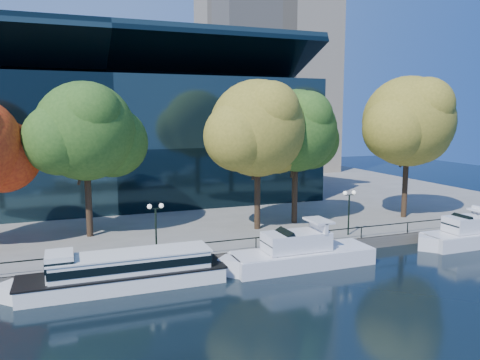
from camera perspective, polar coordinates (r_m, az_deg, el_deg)
name	(u,v)px	position (r m, az deg, el deg)	size (l,w,h in m)	color
ground	(208,282)	(33.84, -3.92, -12.36)	(160.00, 160.00, 0.00)	black
promenade	(135,194)	(68.34, -12.69, -1.63)	(90.00, 67.08, 1.00)	slate
railing	(196,244)	(36.21, -5.43, -7.77)	(88.20, 0.08, 0.99)	black
convention_building	(106,140)	(62.49, -15.98, 4.75)	(50.00, 24.57, 21.43)	black
office_tower	(265,1)	(95.46, 3.02, 20.93)	(22.50, 22.50, 65.90)	gray
tour_boat	(119,271)	(33.45, -14.54, -10.64)	(15.11, 3.37, 2.87)	white
cruiser_near	(297,253)	(36.84, 6.95, -8.83)	(12.52, 3.23, 3.63)	white
cruiser_far	(468,234)	(47.04, 26.03, -5.92)	(10.51, 2.91, 3.43)	white
tree_2	(88,133)	(42.64, -18.08, 5.43)	(10.70, 8.77, 13.59)	black
tree_3	(260,130)	(43.29, 2.43, 6.06)	(11.15, 9.14, 13.93)	black
tree_4	(297,133)	(46.12, 7.02, 5.76)	(10.00, 8.20, 13.16)	black
tree_5	(410,123)	(51.40, 20.02, 6.49)	(11.57, 9.49, 14.64)	black
lamp_1	(156,217)	(36.32, -10.25, -4.49)	(1.26, 0.36, 4.03)	black
lamp_2	(349,202)	(42.79, 13.16, -2.67)	(1.26, 0.36, 4.03)	black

